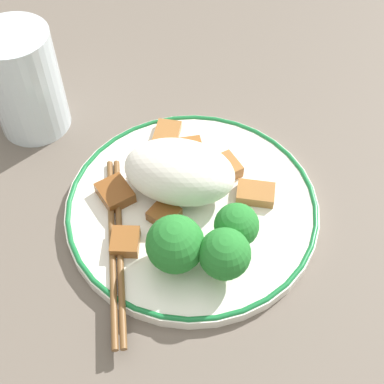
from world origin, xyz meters
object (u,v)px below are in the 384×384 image
Objects in this scene: broccoli_back_left at (181,246)px; chopsticks at (116,245)px; broccoli_back_center at (225,255)px; broccoli_back_right at (237,226)px; plate at (192,207)px; drinking_glass at (24,82)px.

broccoli_back_left reaches higher than chopsticks.
broccoli_back_right is at bearing -97.31° from broccoli_back_center.
broccoli_back_left is (-0.00, 0.07, 0.03)m from plate.
broccoli_back_right is (-0.05, 0.03, 0.03)m from plate.
plate is at bearing 157.30° from drinking_glass.
broccoli_back_left is 0.04m from broccoli_back_center.
plate is at bearing -85.74° from broccoli_back_left.
broccoli_back_center reaches higher than broccoli_back_right.
chopsticks is at bearing 134.17° from drinking_glass.
drinking_glass is at bearing -22.70° from plate.
chopsticks reaches higher than plate.
drinking_glass is (0.21, -0.15, 0.02)m from broccoli_back_left.
broccoli_back_left reaches higher than plate.
broccoli_back_right is 0.11m from chopsticks.
drinking_glass reaches higher than broccoli_back_center.
broccoli_back_left is 0.26m from drinking_glass.
plate is 5.39× the size of broccoli_back_right.
plate is 0.09m from chopsticks.
chopsticks is (0.06, -0.00, -0.03)m from broccoli_back_left.
broccoli_back_left reaches higher than broccoli_back_center.
plate is 0.22m from drinking_glass.
plate is at bearing -33.98° from broccoli_back_right.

